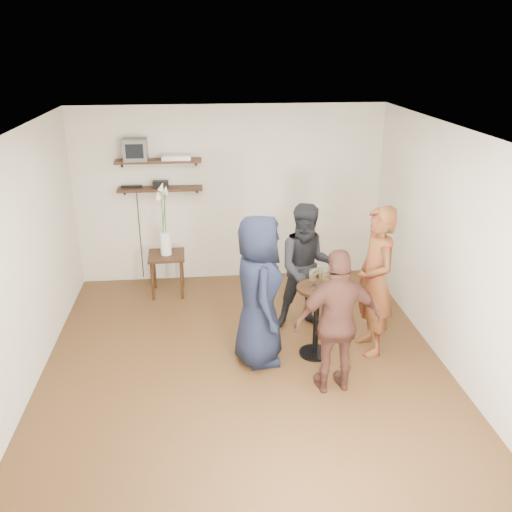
{
  "coord_description": "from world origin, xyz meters",
  "views": [
    {
      "loc": [
        -0.41,
        -5.24,
        3.41
      ],
      "look_at": [
        0.17,
        0.4,
        1.15
      ],
      "focal_mm": 38.0,
      "sensor_mm": 36.0,
      "label": 1
    }
  ],
  "objects_px": {
    "radio": "(161,184)",
    "person_brown": "(338,322)",
    "side_table": "(167,261)",
    "crt_monitor": "(136,149)",
    "drinks_table": "(317,312)",
    "person_navy": "(258,291)",
    "person_plaid": "(375,281)",
    "person_dark": "(308,268)",
    "dvd_deck": "(176,157)"
  },
  "relations": [
    {
      "from": "crt_monitor",
      "to": "side_table",
      "type": "bearing_deg",
      "value": -49.08
    },
    {
      "from": "drinks_table",
      "to": "person_plaid",
      "type": "bearing_deg",
      "value": 3.64
    },
    {
      "from": "person_navy",
      "to": "person_plaid",
      "type": "bearing_deg",
      "value": -89.89
    },
    {
      "from": "person_plaid",
      "to": "person_brown",
      "type": "relative_size",
      "value": 1.13
    },
    {
      "from": "crt_monitor",
      "to": "drinks_table",
      "type": "bearing_deg",
      "value": -46.51
    },
    {
      "from": "person_navy",
      "to": "person_brown",
      "type": "relative_size",
      "value": 1.11
    },
    {
      "from": "person_dark",
      "to": "drinks_table",
      "type": "bearing_deg",
      "value": -90.0
    },
    {
      "from": "side_table",
      "to": "drinks_table",
      "type": "xyz_separation_m",
      "value": [
        1.78,
        -1.84,
        0.05
      ]
    },
    {
      "from": "radio",
      "to": "person_navy",
      "type": "height_order",
      "value": "person_navy"
    },
    {
      "from": "drinks_table",
      "to": "person_brown",
      "type": "distance_m",
      "value": 0.71
    },
    {
      "from": "person_plaid",
      "to": "person_dark",
      "type": "bearing_deg",
      "value": -137.52
    },
    {
      "from": "side_table",
      "to": "drinks_table",
      "type": "distance_m",
      "value": 2.56
    },
    {
      "from": "person_plaid",
      "to": "person_dark",
      "type": "relative_size",
      "value": 1.08
    },
    {
      "from": "person_plaid",
      "to": "person_navy",
      "type": "xyz_separation_m",
      "value": [
        -1.34,
        -0.08,
        -0.01
      ]
    },
    {
      "from": "crt_monitor",
      "to": "person_plaid",
      "type": "relative_size",
      "value": 0.18
    },
    {
      "from": "crt_monitor",
      "to": "person_dark",
      "type": "xyz_separation_m",
      "value": [
        2.15,
        -1.58,
        -1.21
      ]
    },
    {
      "from": "radio",
      "to": "person_brown",
      "type": "distance_m",
      "value": 3.55
    },
    {
      "from": "dvd_deck",
      "to": "person_plaid",
      "type": "bearing_deg",
      "value": -44.46
    },
    {
      "from": "side_table",
      "to": "person_dark",
      "type": "height_order",
      "value": "person_dark"
    },
    {
      "from": "drinks_table",
      "to": "person_dark",
      "type": "distance_m",
      "value": 0.72
    },
    {
      "from": "person_plaid",
      "to": "side_table",
      "type": "bearing_deg",
      "value": -129.93
    },
    {
      "from": "dvd_deck",
      "to": "person_plaid",
      "type": "xyz_separation_m",
      "value": [
        2.25,
        -2.21,
        -1.02
      ]
    },
    {
      "from": "person_brown",
      "to": "side_table",
      "type": "bearing_deg",
      "value": -59.4
    },
    {
      "from": "crt_monitor",
      "to": "person_brown",
      "type": "relative_size",
      "value": 0.21
    },
    {
      "from": "dvd_deck",
      "to": "side_table",
      "type": "xyz_separation_m",
      "value": [
        -0.2,
        -0.41,
        -1.39
      ]
    },
    {
      "from": "crt_monitor",
      "to": "drinks_table",
      "type": "distance_m",
      "value": 3.43
    },
    {
      "from": "side_table",
      "to": "person_plaid",
      "type": "height_order",
      "value": "person_plaid"
    },
    {
      "from": "side_table",
      "to": "person_plaid",
      "type": "distance_m",
      "value": 3.06
    },
    {
      "from": "radio",
      "to": "side_table",
      "type": "bearing_deg",
      "value": -83.64
    },
    {
      "from": "radio",
      "to": "person_brown",
      "type": "bearing_deg",
      "value": -57.04
    },
    {
      "from": "person_dark",
      "to": "person_brown",
      "type": "distance_m",
      "value": 1.34
    },
    {
      "from": "crt_monitor",
      "to": "person_brown",
      "type": "bearing_deg",
      "value": -52.95
    },
    {
      "from": "side_table",
      "to": "person_brown",
      "type": "height_order",
      "value": "person_brown"
    },
    {
      "from": "person_dark",
      "to": "crt_monitor",
      "type": "bearing_deg",
      "value": 145.08
    },
    {
      "from": "crt_monitor",
      "to": "person_navy",
      "type": "bearing_deg",
      "value": -57.38
    },
    {
      "from": "person_plaid",
      "to": "person_navy",
      "type": "relative_size",
      "value": 1.02
    },
    {
      "from": "person_plaid",
      "to": "crt_monitor",
      "type": "bearing_deg",
      "value": -131.86
    },
    {
      "from": "drinks_table",
      "to": "person_brown",
      "type": "xyz_separation_m",
      "value": [
        0.07,
        -0.67,
        0.22
      ]
    },
    {
      "from": "person_plaid",
      "to": "person_brown",
      "type": "xyz_separation_m",
      "value": [
        -0.6,
        -0.71,
        -0.1
      ]
    },
    {
      "from": "crt_monitor",
      "to": "side_table",
      "type": "distance_m",
      "value": 1.61
    },
    {
      "from": "side_table",
      "to": "person_plaid",
      "type": "bearing_deg",
      "value": -36.28
    },
    {
      "from": "radio",
      "to": "side_table",
      "type": "height_order",
      "value": "radio"
    },
    {
      "from": "person_navy",
      "to": "person_brown",
      "type": "xyz_separation_m",
      "value": [
        0.74,
        -0.63,
        -0.09
      ]
    },
    {
      "from": "person_navy",
      "to": "person_brown",
      "type": "bearing_deg",
      "value": -133.83
    },
    {
      "from": "person_dark",
      "to": "radio",
      "type": "bearing_deg",
      "value": 140.72
    },
    {
      "from": "radio",
      "to": "person_plaid",
      "type": "distance_m",
      "value": 3.39
    },
    {
      "from": "side_table",
      "to": "person_brown",
      "type": "bearing_deg",
      "value": -53.62
    },
    {
      "from": "crt_monitor",
      "to": "dvd_deck",
      "type": "distance_m",
      "value": 0.57
    },
    {
      "from": "radio",
      "to": "person_dark",
      "type": "relative_size",
      "value": 0.14
    },
    {
      "from": "dvd_deck",
      "to": "drinks_table",
      "type": "distance_m",
      "value": 3.06
    }
  ]
}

